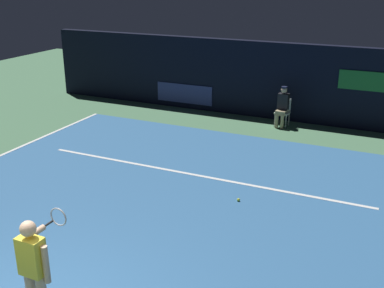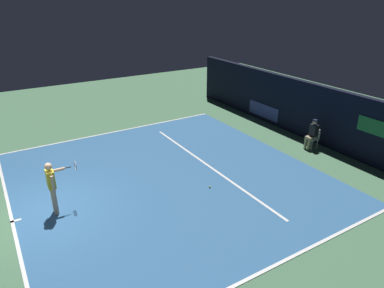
# 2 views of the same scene
# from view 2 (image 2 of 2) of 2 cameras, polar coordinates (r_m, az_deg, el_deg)

# --- Properties ---
(ground_plane) EXTENTS (33.42, 33.42, 0.00)m
(ground_plane) POSITION_cam_2_polar(r_m,az_deg,el_deg) (13.08, -4.08, -5.52)
(ground_plane) COLOR #4C7A56
(court_surface) EXTENTS (11.01, 10.56, 0.01)m
(court_surface) POSITION_cam_2_polar(r_m,az_deg,el_deg) (13.08, -4.08, -5.50)
(court_surface) COLOR #336699
(court_surface) RESTS_ON ground
(line_baseline) EXTENTS (11.01, 0.10, 0.01)m
(line_baseline) POSITION_cam_2_polar(r_m,az_deg,el_deg) (12.02, -27.22, -11.17)
(line_baseline) COLOR white
(line_baseline) RESTS_ON court_surface
(line_sideline_left) EXTENTS (0.10, 10.56, 0.01)m
(line_sideline_left) POSITION_cam_2_polar(r_m,az_deg,el_deg) (9.44, 12.38, -19.18)
(line_sideline_left) COLOR white
(line_sideline_left) RESTS_ON court_surface
(line_sideline_right) EXTENTS (0.10, 10.56, 0.01)m
(line_sideline_right) POSITION_cam_2_polar(r_m,az_deg,el_deg) (17.67, -12.31, 1.99)
(line_sideline_right) COLOR white
(line_sideline_right) RESTS_ON court_surface
(line_service) EXTENTS (8.59, 0.10, 0.01)m
(line_service) POSITION_cam_2_polar(r_m,az_deg,el_deg) (13.90, 2.69, -3.55)
(line_service) COLOR white
(line_service) RESTS_ON court_surface
(line_centre_mark) EXTENTS (0.10, 0.30, 0.01)m
(line_centre_mark) POSITION_cam_2_polar(r_m,az_deg,el_deg) (12.02, -26.75, -11.07)
(line_centre_mark) COLOR white
(line_centre_mark) RESTS_ON court_surface
(back_wall) EXTENTS (16.84, 0.33, 2.60)m
(back_wall) POSITION_cam_2_polar(r_m,az_deg,el_deg) (17.01, 18.80, 5.00)
(back_wall) COLOR black
(back_wall) RESTS_ON ground
(tennis_player) EXTENTS (0.61, 0.93, 1.73)m
(tennis_player) POSITION_cam_2_polar(r_m,az_deg,el_deg) (11.43, -21.74, -6.20)
(tennis_player) COLOR #DBAD89
(tennis_player) RESTS_ON ground
(line_judge_on_chair) EXTENTS (0.46, 0.54, 1.32)m
(line_judge_on_chair) POSITION_cam_2_polar(r_m,az_deg,el_deg) (16.07, 19.00, 1.59)
(line_judge_on_chair) COLOR white
(line_judge_on_chair) RESTS_ON ground
(tennis_ball) EXTENTS (0.07, 0.07, 0.07)m
(tennis_ball) POSITION_cam_2_polar(r_m,az_deg,el_deg) (12.40, 2.93, -6.98)
(tennis_ball) COLOR #CCE033
(tennis_ball) RESTS_ON court_surface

